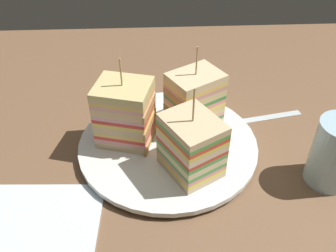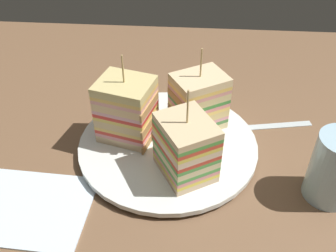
{
  "view_description": "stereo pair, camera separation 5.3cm",
  "coord_description": "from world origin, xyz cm",
  "px_view_note": "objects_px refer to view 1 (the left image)",
  "views": [
    {
      "loc": [
        -2.09,
        -41.14,
        37.81
      ],
      "look_at": [
        0.0,
        0.0,
        4.4
      ],
      "focal_mm": 40.2,
      "sensor_mm": 36.0,
      "label": 1
    },
    {
      "loc": [
        3.21,
        -41.07,
        37.81
      ],
      "look_at": [
        0.0,
        0.0,
        4.4
      ],
      "focal_mm": 40.2,
      "sensor_mm": 36.0,
      "label": 2
    }
  ],
  "objects_px": {
    "napkin": "(38,221)",
    "spoon": "(238,121)",
    "plate": "(168,145)",
    "sandwich_wedge_1": "(125,113)",
    "sandwich_wedge_0": "(194,99)",
    "drinking_glass": "(334,157)",
    "sandwich_wedge_2": "(191,146)"
  },
  "relations": [
    {
      "from": "plate",
      "to": "sandwich_wedge_0",
      "type": "height_order",
      "value": "sandwich_wedge_0"
    },
    {
      "from": "sandwich_wedge_2",
      "to": "spoon",
      "type": "height_order",
      "value": "sandwich_wedge_2"
    },
    {
      "from": "plate",
      "to": "sandwich_wedge_0",
      "type": "distance_m",
      "value": 0.08
    },
    {
      "from": "spoon",
      "to": "napkin",
      "type": "xyz_separation_m",
      "value": [
        -0.28,
        -0.18,
        -0.0
      ]
    },
    {
      "from": "plate",
      "to": "sandwich_wedge_1",
      "type": "xyz_separation_m",
      "value": [
        -0.06,
        0.01,
        0.05
      ]
    },
    {
      "from": "plate",
      "to": "sandwich_wedge_0",
      "type": "xyz_separation_m",
      "value": [
        0.04,
        0.05,
        0.05
      ]
    },
    {
      "from": "drinking_glass",
      "to": "napkin",
      "type": "bearing_deg",
      "value": -171.95
    },
    {
      "from": "sandwich_wedge_2",
      "to": "sandwich_wedge_1",
      "type": "bearing_deg",
      "value": 21.97
    },
    {
      "from": "sandwich_wedge_0",
      "to": "sandwich_wedge_2",
      "type": "bearing_deg",
      "value": 51.18
    },
    {
      "from": "sandwich_wedge_2",
      "to": "napkin",
      "type": "distance_m",
      "value": 0.21
    },
    {
      "from": "plate",
      "to": "napkin",
      "type": "relative_size",
      "value": 1.75
    },
    {
      "from": "sandwich_wedge_1",
      "to": "spoon",
      "type": "height_order",
      "value": "sandwich_wedge_1"
    },
    {
      "from": "napkin",
      "to": "drinking_glass",
      "type": "bearing_deg",
      "value": 8.05
    },
    {
      "from": "sandwich_wedge_2",
      "to": "drinking_glass",
      "type": "distance_m",
      "value": 0.19
    },
    {
      "from": "sandwich_wedge_0",
      "to": "sandwich_wedge_1",
      "type": "height_order",
      "value": "sandwich_wedge_1"
    },
    {
      "from": "drinking_glass",
      "to": "sandwich_wedge_1",
      "type": "bearing_deg",
      "value": 162.91
    },
    {
      "from": "spoon",
      "to": "sandwich_wedge_0",
      "type": "bearing_deg",
      "value": -1.83
    },
    {
      "from": "sandwich_wedge_0",
      "to": "spoon",
      "type": "relative_size",
      "value": 0.87
    },
    {
      "from": "sandwich_wedge_0",
      "to": "napkin",
      "type": "xyz_separation_m",
      "value": [
        -0.21,
        -0.17,
        -0.05
      ]
    },
    {
      "from": "sandwich_wedge_1",
      "to": "napkin",
      "type": "bearing_deg",
      "value": -112.28
    },
    {
      "from": "napkin",
      "to": "spoon",
      "type": "bearing_deg",
      "value": 32.83
    },
    {
      "from": "sandwich_wedge_0",
      "to": "sandwich_wedge_1",
      "type": "relative_size",
      "value": 0.98
    },
    {
      "from": "sandwich_wedge_2",
      "to": "napkin",
      "type": "bearing_deg",
      "value": 79.72
    },
    {
      "from": "sandwich_wedge_0",
      "to": "napkin",
      "type": "relative_size",
      "value": 0.87
    },
    {
      "from": "sandwich_wedge_1",
      "to": "sandwich_wedge_2",
      "type": "height_order",
      "value": "sandwich_wedge_1"
    },
    {
      "from": "plate",
      "to": "spoon",
      "type": "bearing_deg",
      "value": 26.25
    },
    {
      "from": "sandwich_wedge_2",
      "to": "spoon",
      "type": "relative_size",
      "value": 0.87
    },
    {
      "from": "sandwich_wedge_0",
      "to": "sandwich_wedge_2",
      "type": "relative_size",
      "value": 1.0
    },
    {
      "from": "napkin",
      "to": "drinking_glass",
      "type": "distance_m",
      "value": 0.38
    },
    {
      "from": "spoon",
      "to": "napkin",
      "type": "distance_m",
      "value": 0.33
    },
    {
      "from": "sandwich_wedge_2",
      "to": "spoon",
      "type": "xyz_separation_m",
      "value": [
        0.09,
        0.11,
        -0.05
      ]
    },
    {
      "from": "plate",
      "to": "drinking_glass",
      "type": "xyz_separation_m",
      "value": [
        0.21,
        -0.07,
        0.03
      ]
    }
  ]
}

